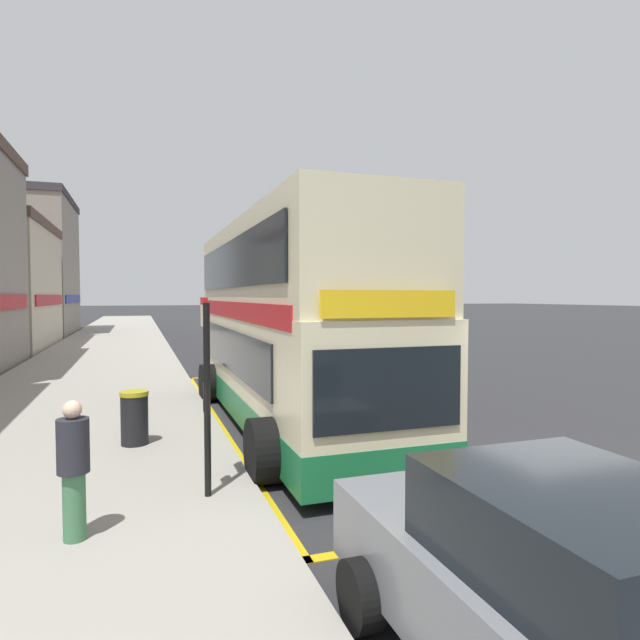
% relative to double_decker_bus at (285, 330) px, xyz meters
% --- Properties ---
extents(ground_plane, '(260.00, 260.00, 0.00)m').
position_rel_double_decker_bus_xyz_m(ground_plane, '(2.46, 26.65, -2.06)').
color(ground_plane, '#28282B').
extents(pavement_near, '(6.00, 76.00, 0.14)m').
position_rel_double_decker_bus_xyz_m(pavement_near, '(-4.54, 26.65, -1.99)').
color(pavement_near, gray).
rests_on(pavement_near, ground).
extents(double_decker_bus, '(3.16, 10.41, 4.40)m').
position_rel_double_decker_bus_xyz_m(double_decker_bus, '(0.00, 0.00, 0.00)').
color(double_decker_bus, beige).
rests_on(double_decker_bus, ground).
extents(bus_bay_markings, '(3.12, 13.37, 0.01)m').
position_rel_double_decker_bus_xyz_m(bus_bay_markings, '(0.02, 0.46, -2.06)').
color(bus_bay_markings, gold).
rests_on(bus_bay_markings, ground).
extents(bus_stop_sign, '(0.09, 0.51, 2.66)m').
position_rel_double_decker_bus_xyz_m(bus_stop_sign, '(-2.25, -4.23, -0.35)').
color(bus_stop_sign, black).
rests_on(bus_stop_sign, pavement_near).
extents(terrace_far, '(8.17, 10.76, 10.13)m').
position_rel_double_decker_bus_xyz_m(terrace_far, '(-11.75, 32.12, 3.01)').
color(terrace_far, gray).
rests_on(terrace_far, ground).
extents(parked_car_grey_behind, '(2.09, 4.20, 1.62)m').
position_rel_double_decker_bus_xyz_m(parked_car_grey_behind, '(5.40, 23.11, -1.26)').
color(parked_car_grey_behind, slate).
rests_on(parked_car_grey_behind, ground).
extents(parked_car_grey_kerbside, '(2.09, 4.20, 1.62)m').
position_rel_double_decker_bus_xyz_m(parked_car_grey_kerbside, '(-0.43, -8.73, -1.26)').
color(parked_car_grey_kerbside, slate).
rests_on(parked_car_grey_kerbside, ground).
extents(pedestrian_waiting_near_sign, '(0.34, 0.34, 1.55)m').
position_rel_double_decker_bus_xyz_m(pedestrian_waiting_near_sign, '(-3.80, -5.13, -1.09)').
color(pedestrian_waiting_near_sign, '#3F724C').
rests_on(pedestrian_waiting_near_sign, pavement_near).
extents(litter_bin, '(0.50, 0.50, 0.97)m').
position_rel_double_decker_bus_xyz_m(litter_bin, '(-3.20, -1.37, -1.43)').
color(litter_bin, black).
rests_on(litter_bin, pavement_near).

